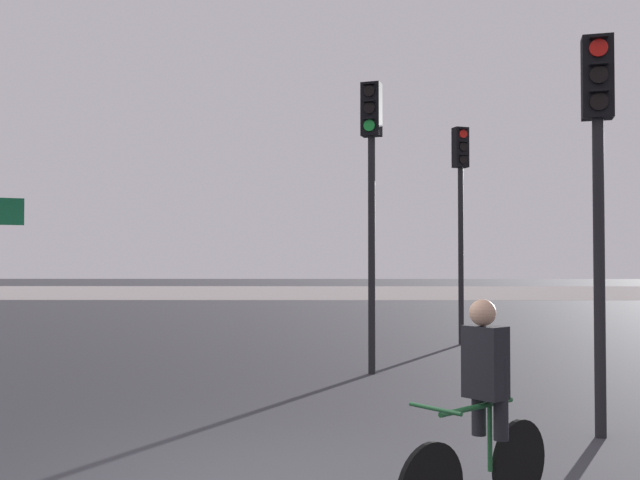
{
  "coord_description": "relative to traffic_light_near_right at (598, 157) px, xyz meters",
  "views": [
    {
      "loc": [
        0.63,
        -5.76,
        1.93
      ],
      "look_at": [
        0.5,
        5.0,
        2.2
      ],
      "focal_mm": 40.0,
      "sensor_mm": 36.0,
      "label": 1
    }
  ],
  "objects": [
    {
      "name": "traffic_light_near_right",
      "position": [
        0.0,
        0.0,
        0.0
      ],
      "size": [
        0.37,
        0.39,
        4.34
      ],
      "rotation": [
        0.0,
        0.0,
        2.89
      ],
      "color": "black",
      "rests_on": "ground"
    },
    {
      "name": "traffic_light_far_right",
      "position": [
        0.04,
        8.22,
        0.33
      ],
      "size": [
        0.38,
        0.4,
        4.86
      ],
      "rotation": [
        0.0,
        0.0,
        3.45
      ],
      "color": "black",
      "rests_on": "ground"
    },
    {
      "name": "cyclist",
      "position": [
        -1.78,
        -2.4,
        -2.2
      ],
      "size": [
        1.31,
        1.16,
        1.62
      ],
      "rotation": [
        0.0,
        0.0,
        2.29
      ],
      "color": "black",
      "rests_on": "ground"
    },
    {
      "name": "water_strip",
      "position": [
        -3.55,
        32.85,
        -3.02
      ],
      "size": [
        80.0,
        16.0,
        0.01
      ],
      "primitive_type": "cube",
      "color": "#9E937F",
      "rests_on": "ground"
    },
    {
      "name": "traffic_light_center",
      "position": [
        -2.21,
        4.16,
        0.34
      ],
      "size": [
        0.38,
        0.4,
        4.87
      ],
      "rotation": [
        0.0,
        0.0,
        2.81
      ],
      "color": "black",
      "rests_on": "ground"
    }
  ]
}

